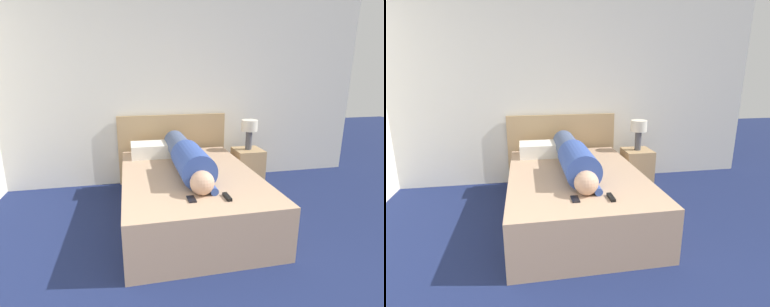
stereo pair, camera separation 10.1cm
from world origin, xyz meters
The scene contains 9 objects.
wall_back centered at (0.00, 3.37, 1.30)m, with size 5.52×0.06×2.60m.
bed centered at (0.02, 2.17, 0.25)m, with size 1.36×1.99×0.49m.
headboard centered at (0.02, 3.30, 0.47)m, with size 1.48×0.04×0.94m.
nightstand centered at (0.99, 2.93, 0.25)m, with size 0.37×0.37×0.50m.
table_lamp centered at (0.99, 2.93, 0.78)m, with size 0.21×0.21×0.40m.
person_lying centered at (0.01, 2.26, 0.64)m, with size 0.33×1.61×0.33m.
pillow_near_headboard centered at (-0.31, 2.91, 0.57)m, with size 0.50×0.36×0.16m.
tv_remote centered at (0.20, 1.48, 0.50)m, with size 0.04×0.15×0.02m.
cell_phone centered at (-0.10, 1.51, 0.50)m, with size 0.06×0.13×0.01m.
Camera 1 is at (-0.58, -0.72, 1.52)m, focal length 28.00 mm.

